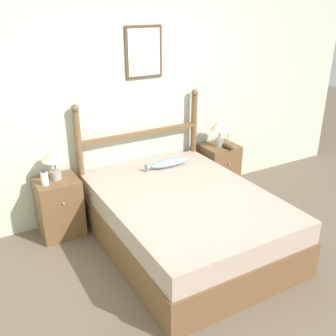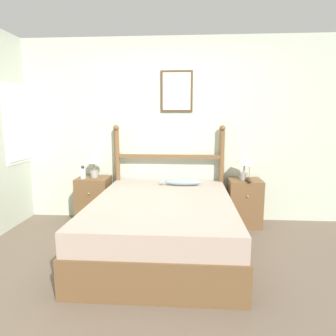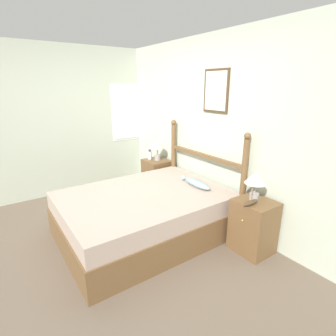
{
  "view_description": "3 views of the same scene",
  "coord_description": "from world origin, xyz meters",
  "px_view_note": "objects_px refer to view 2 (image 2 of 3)",
  "views": [
    {
      "loc": [
        -1.9,
        -2.28,
        2.35
      ],
      "look_at": [
        -0.05,
        0.95,
        0.75
      ],
      "focal_mm": 42.0,
      "sensor_mm": 36.0,
      "label": 1
    },
    {
      "loc": [
        0.24,
        -2.54,
        1.46
      ],
      "look_at": [
        0.0,
        0.98,
        0.87
      ],
      "focal_mm": 32.0,
      "sensor_mm": 36.0,
      "label": 2
    },
    {
      "loc": [
        2.66,
        -0.9,
        1.89
      ],
      "look_at": [
        0.0,
        0.96,
        0.86
      ],
      "focal_mm": 28.0,
      "sensor_mm": 36.0,
      "label": 3
    }
  ],
  "objects_px": {
    "table_lamp_right": "(244,161)",
    "bottle": "(83,173)",
    "nightstand_left": "(94,200)",
    "bed": "(163,225)",
    "model_boat": "(249,180)",
    "nightstand_right": "(244,202)",
    "table_lamp_left": "(94,159)",
    "fish_pillow": "(182,182)"
  },
  "relations": [
    {
      "from": "table_lamp_right",
      "to": "model_boat",
      "type": "height_order",
      "value": "table_lamp_right"
    },
    {
      "from": "bed",
      "to": "table_lamp_right",
      "type": "relative_size",
      "value": 5.83
    },
    {
      "from": "nightstand_left",
      "to": "table_lamp_left",
      "type": "relative_size",
      "value": 1.8
    },
    {
      "from": "table_lamp_left",
      "to": "bottle",
      "type": "xyz_separation_m",
      "value": [
        -0.13,
        -0.08,
        -0.18
      ]
    },
    {
      "from": "table_lamp_right",
      "to": "bottle",
      "type": "bearing_deg",
      "value": -178.74
    },
    {
      "from": "bed",
      "to": "nightstand_right",
      "type": "height_order",
      "value": "nightstand_right"
    },
    {
      "from": "fish_pillow",
      "to": "table_lamp_right",
      "type": "bearing_deg",
      "value": 9.52
    },
    {
      "from": "nightstand_left",
      "to": "fish_pillow",
      "type": "bearing_deg",
      "value": -6.99
    },
    {
      "from": "table_lamp_right",
      "to": "bottle",
      "type": "relative_size",
      "value": 1.99
    },
    {
      "from": "table_lamp_right",
      "to": "table_lamp_left",
      "type": "bearing_deg",
      "value": 179.18
    },
    {
      "from": "nightstand_right",
      "to": "bottle",
      "type": "xyz_separation_m",
      "value": [
        -2.21,
        -0.06,
        0.4
      ]
    },
    {
      "from": "table_lamp_right",
      "to": "model_boat",
      "type": "xyz_separation_m",
      "value": [
        0.05,
        -0.11,
        -0.23
      ]
    },
    {
      "from": "bed",
      "to": "nightstand_left",
      "type": "xyz_separation_m",
      "value": [
        -1.05,
        0.86,
        0.03
      ]
    },
    {
      "from": "table_lamp_left",
      "to": "table_lamp_right",
      "type": "bearing_deg",
      "value": -0.82
    },
    {
      "from": "fish_pillow",
      "to": "nightstand_right",
      "type": "bearing_deg",
      "value": 10.13
    },
    {
      "from": "bed",
      "to": "fish_pillow",
      "type": "distance_m",
      "value": 0.8
    },
    {
      "from": "bed",
      "to": "bottle",
      "type": "bearing_deg",
      "value": 145.76
    },
    {
      "from": "nightstand_left",
      "to": "model_boat",
      "type": "height_order",
      "value": "model_boat"
    },
    {
      "from": "bed",
      "to": "fish_pillow",
      "type": "bearing_deg",
      "value": 74.53
    },
    {
      "from": "bed",
      "to": "nightstand_left",
      "type": "relative_size",
      "value": 3.24
    },
    {
      "from": "nightstand_right",
      "to": "table_lamp_right",
      "type": "distance_m",
      "value": 0.58
    },
    {
      "from": "bed",
      "to": "nightstand_left",
      "type": "bearing_deg",
      "value": 140.69
    },
    {
      "from": "nightstand_left",
      "to": "bottle",
      "type": "xyz_separation_m",
      "value": [
        -0.12,
        -0.06,
        0.4
      ]
    },
    {
      "from": "nightstand_right",
      "to": "model_boat",
      "type": "bearing_deg",
      "value": -79.69
    },
    {
      "from": "table_lamp_left",
      "to": "table_lamp_right",
      "type": "relative_size",
      "value": 1.0
    },
    {
      "from": "nightstand_right",
      "to": "fish_pillow",
      "type": "distance_m",
      "value": 0.92
    },
    {
      "from": "bed",
      "to": "table_lamp_left",
      "type": "relative_size",
      "value": 5.83
    },
    {
      "from": "table_lamp_right",
      "to": "bottle",
      "type": "xyz_separation_m",
      "value": [
        -2.19,
        -0.05,
        -0.18
      ]
    },
    {
      "from": "nightstand_left",
      "to": "bed",
      "type": "bearing_deg",
      "value": -39.31
    },
    {
      "from": "table_lamp_right",
      "to": "model_boat",
      "type": "bearing_deg",
      "value": -67.28
    },
    {
      "from": "nightstand_right",
      "to": "fish_pillow",
      "type": "relative_size",
      "value": 1.19
    },
    {
      "from": "bottle",
      "to": "nightstand_left",
      "type": "bearing_deg",
      "value": 26.74
    },
    {
      "from": "nightstand_left",
      "to": "nightstand_right",
      "type": "distance_m",
      "value": 2.09
    },
    {
      "from": "nightstand_right",
      "to": "model_boat",
      "type": "distance_m",
      "value": 0.37
    },
    {
      "from": "bed",
      "to": "nightstand_right",
      "type": "bearing_deg",
      "value": 39.31
    },
    {
      "from": "nightstand_right",
      "to": "model_boat",
      "type": "relative_size",
      "value": 2.64
    },
    {
      "from": "nightstand_right",
      "to": "table_lamp_right",
      "type": "relative_size",
      "value": 1.8
    },
    {
      "from": "nightstand_right",
      "to": "table_lamp_right",
      "type": "xyz_separation_m",
      "value": [
        -0.02,
        -0.01,
        0.58
      ]
    },
    {
      "from": "bed",
      "to": "bottle",
      "type": "xyz_separation_m",
      "value": [
        -1.17,
        0.79,
        0.43
      ]
    },
    {
      "from": "table_lamp_right",
      "to": "model_boat",
      "type": "relative_size",
      "value": 1.47
    },
    {
      "from": "nightstand_right",
      "to": "bed",
      "type": "bearing_deg",
      "value": -140.69
    },
    {
      "from": "nightstand_right",
      "to": "table_lamp_right",
      "type": "bearing_deg",
      "value": -151.15
    }
  ]
}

